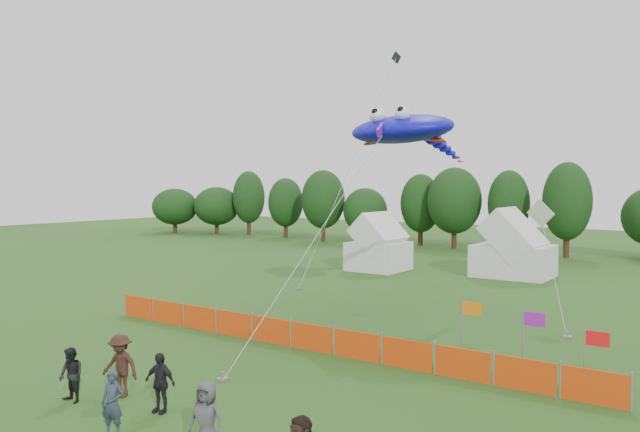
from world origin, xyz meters
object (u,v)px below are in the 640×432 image
Objects in this scene: spectator_b at (71,375)px; stingray_kite at (406,130)px; tent_left at (379,247)px; tent_right at (513,250)px; spectator_c at (120,366)px; spectator_e at (207,420)px; barrier_fence at (311,337)px; spectator_a at (112,403)px; spectator_d at (160,382)px.

stingray_kite reaches higher than spectator_b.
tent_left is 29.73m from spectator_b.
stingray_kite is (0.00, -15.88, 6.98)m from tent_right.
spectator_c is 5.26m from spectator_e.
barrier_fence is 9.48m from spectator_e.
tent_right reaches higher than spectator_a.
spectator_e is at bearing -33.46° from spectator_d.
stingray_kite is (-0.32, 16.41, 7.94)m from spectator_a.
stingray_kite is at bearing 79.36° from spectator_d.
tent_right is at bearing 90.00° from stingray_kite.
tent_right is at bearing 82.73° from spectator_e.
spectator_d is at bearing -89.92° from tent_right.
spectator_a is at bearing -91.78° from spectator_d.
spectator_e is (2.84, 0.45, 0.07)m from spectator_a.
spectator_e is (3.17, -31.84, -0.89)m from tent_right.
spectator_c is (-1.89, -30.37, -0.85)m from tent_right.
tent_left is at bearing 105.27° from spectator_b.
tent_left reaches higher than spectator_d.
tent_left reaches higher than spectator_e.
tent_left is at bearing 97.12° from spectator_d.
spectator_c is at bearing -102.48° from barrier_fence.
spectator_b is at bearing -171.28° from spectator_d.
tent_left is at bearing -164.72° from tent_right.
tent_right is 23.04m from barrier_fence.
tent_left is 2.04× the size of spectator_c.
barrier_fence is at bearing 77.12° from spectator_b.
spectator_b is (6.39, -29.02, -0.91)m from tent_left.
tent_right is 30.44m from spectator_c.
tent_right is at bearing 88.05° from spectator_b.
tent_left is 2.33× the size of spectator_a.
spectator_a is at bearing -89.43° from tent_right.
spectator_a is 3.08m from spectator_b.
stingray_kite reaches higher than tent_left.
tent_right is 32.01m from spectator_e.
tent_right is at bearing 73.64° from spectator_c.
spectator_b is 17.73m from stingray_kite.
stingray_kite is at bearing 88.27° from spectator_e.
barrier_fence is 10.91m from stingray_kite.
spectator_b reaches higher than barrier_fence.
spectator_c is at bearing -75.63° from tent_left.
spectator_b is 2.86m from spectator_d.
spectator_d is (1.93, -0.16, -0.10)m from spectator_c.
barrier_fence is 7.54m from spectator_d.
barrier_fence is 13.84× the size of spectator_b.
spectator_b is at bearing 163.63° from spectator_e.
tent_left is at bearing 91.57° from spectator_c.
spectator_d reaches higher than spectator_a.
stingray_kite is at bearing -90.00° from tent_right.
spectator_a reaches higher than barrier_fence.
spectator_d is 0.09× the size of stingray_kite.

